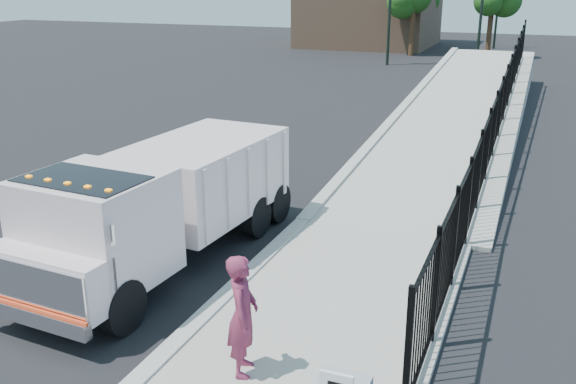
% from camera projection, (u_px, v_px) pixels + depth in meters
% --- Properties ---
extents(ground, '(120.00, 120.00, 0.00)m').
position_uv_depth(ground, '(222.00, 305.00, 10.96)').
color(ground, black).
rests_on(ground, ground).
extents(curb, '(0.30, 12.00, 0.16)m').
position_uv_depth(curb, '(157.00, 363.00, 9.17)').
color(curb, '#ADAAA3').
rests_on(curb, ground).
extents(ramp, '(3.95, 24.06, 3.19)m').
position_uv_depth(ramp, '(465.00, 125.00, 24.32)').
color(ramp, '#9E998E').
rests_on(ramp, ground).
extents(iron_fence, '(0.10, 28.00, 1.80)m').
position_uv_depth(iron_fence, '(499.00, 126.00, 20.01)').
color(iron_fence, black).
rests_on(iron_fence, ground).
extents(truck, '(2.67, 6.94, 2.33)m').
position_uv_depth(truck, '(160.00, 201.00, 12.11)').
color(truck, black).
rests_on(truck, ground).
extents(worker, '(0.60, 0.74, 1.75)m').
position_uv_depth(worker, '(243.00, 315.00, 8.65)').
color(worker, maroon).
rests_on(worker, sidewalk).
extents(arrow_sign, '(0.35, 0.04, 0.22)m').
position_uv_depth(arrow_sign, '(337.00, 383.00, 6.39)').
color(arrow_sign, white).
rests_on(arrow_sign, utility_cabinet).
extents(tree_1, '(2.06, 2.06, 5.03)m').
position_uv_depth(tree_1, '(493.00, 0.00, 43.24)').
color(tree_1, '#382314').
rests_on(tree_1, ground).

